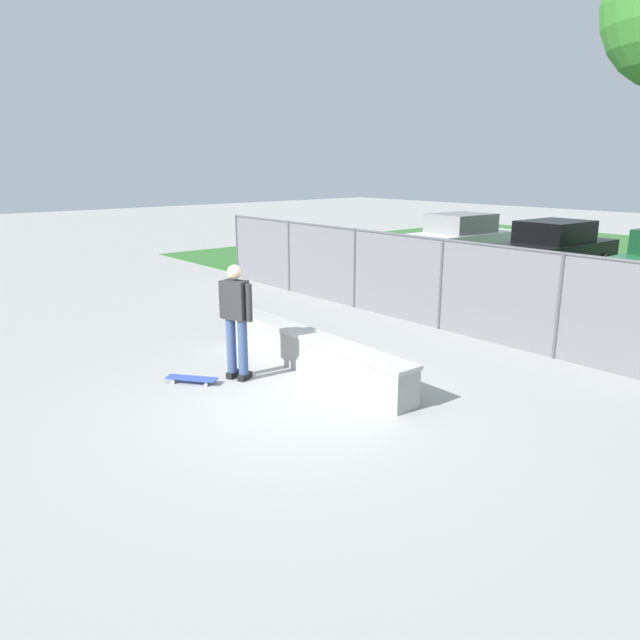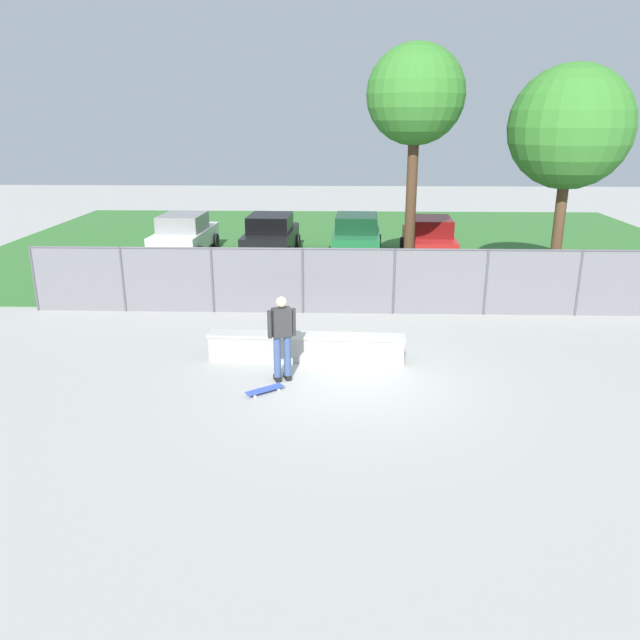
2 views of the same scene
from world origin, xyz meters
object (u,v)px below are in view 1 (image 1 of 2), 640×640
(skateboard, at_px, (192,379))
(car_white, at_px, (462,237))
(concrete_ledge, at_px, (311,352))
(skateboarder, at_px, (236,317))
(car_black, at_px, (555,248))

(skateboard, bearing_deg, car_white, 109.84)
(concrete_ledge, relative_size, skateboarder, 2.44)
(skateboard, relative_size, car_black, 0.18)
(car_black, bearing_deg, skateboard, -84.48)
(car_white, bearing_deg, car_black, -0.44)
(concrete_ledge, distance_m, skateboard, 1.96)
(skateboarder, bearing_deg, car_black, 97.19)
(skateboard, bearing_deg, skateboarder, 65.22)
(skateboarder, distance_m, car_white, 13.44)
(car_black, bearing_deg, skateboarder, -82.81)
(car_white, bearing_deg, concrete_ledge, -64.22)
(skateboarder, relative_size, skateboard, 2.40)
(skateboarder, height_order, skateboard, skateboarder)
(concrete_ledge, distance_m, car_black, 11.48)
(car_white, xyz_separation_m, car_black, (3.47, -0.03, 0.00))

